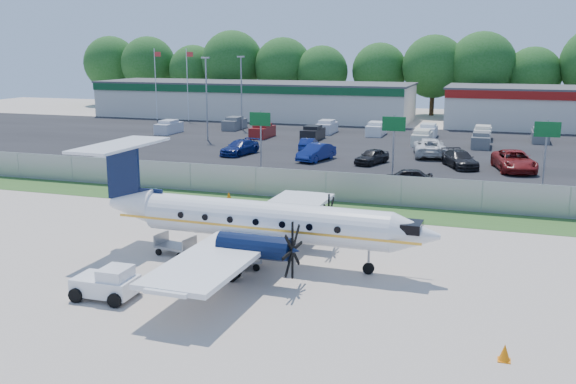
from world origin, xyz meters
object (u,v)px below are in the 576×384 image
(aircraft, at_px, (258,220))
(baggage_cart_near, at_px, (175,246))
(pushback_tug, at_px, (108,283))
(baggage_cart_far, at_px, (242,259))

(aircraft, height_order, baggage_cart_near, aircraft)
(baggage_cart_near, bearing_deg, pushback_tug, -88.85)
(aircraft, relative_size, baggage_cart_near, 8.40)
(baggage_cart_far, bearing_deg, baggage_cart_near, 167.93)
(aircraft, xyz_separation_m, baggage_cart_near, (-4.27, -0.31, -1.60))
(aircraft, distance_m, baggage_cart_near, 4.57)
(baggage_cart_near, xyz_separation_m, baggage_cart_far, (3.89, -0.83, -0.02))
(pushback_tug, bearing_deg, baggage_cart_far, 53.58)
(aircraft, xyz_separation_m, baggage_cart_far, (-0.38, -1.14, -1.62))
(pushback_tug, relative_size, baggage_cart_near, 1.24)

